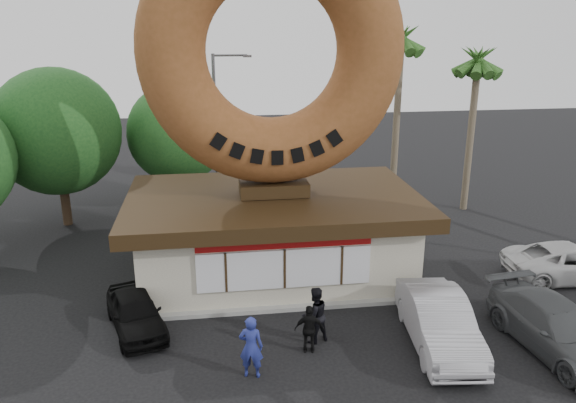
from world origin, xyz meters
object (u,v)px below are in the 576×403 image
(street_lamp, at_px, (218,120))
(car_black, at_px, (135,312))
(donut_shop, at_px, (274,231))
(person_right, at_px, (310,329))
(car_silver, at_px, (439,321))
(person_center, at_px, (315,315))
(car_white, at_px, (571,262))
(car_grey, at_px, (557,328))
(person_left, at_px, (251,347))
(giant_donut, at_px, (273,52))

(street_lamp, bearing_deg, car_black, -102.85)
(donut_shop, xyz_separation_m, street_lamp, (-1.86, 10.02, 2.72))
(person_right, xyz_separation_m, car_black, (-5.37, 2.08, -0.14))
(street_lamp, distance_m, car_silver, 17.52)
(person_center, height_order, car_white, person_center)
(person_center, bearing_deg, car_silver, 146.97)
(person_right, bearing_deg, car_silver, -172.40)
(donut_shop, bearing_deg, car_grey, -40.46)
(person_center, xyz_separation_m, car_silver, (3.77, -0.73, -0.12))
(street_lamp, height_order, person_left, street_lamp)
(person_left, height_order, car_white, person_left)
(person_center, height_order, person_right, person_center)
(donut_shop, relative_size, car_silver, 2.30)
(street_lamp, xyz_separation_m, car_white, (13.25, -12.16, -3.78))
(person_left, relative_size, car_grey, 0.36)
(donut_shop, bearing_deg, giant_donut, 90.00)
(person_center, bearing_deg, street_lamp, -102.76)
(person_center, bearing_deg, person_left, 13.98)
(donut_shop, height_order, giant_donut, giant_donut)
(car_silver, height_order, car_white, car_silver)
(car_black, bearing_deg, car_grey, -31.00)
(person_center, height_order, car_grey, person_center)
(donut_shop, height_order, car_grey, donut_shop)
(person_left, height_order, car_black, person_left)
(person_left, xyz_separation_m, car_black, (-3.53, 3.04, -0.31))
(car_grey, distance_m, car_white, 5.77)
(person_left, bearing_deg, street_lamp, -75.34)
(person_right, bearing_deg, giant_donut, -76.34)
(car_silver, relative_size, car_white, 0.96)
(person_right, bearing_deg, car_grey, -177.42)
(person_center, relative_size, person_right, 1.19)
(car_black, height_order, car_grey, car_grey)
(donut_shop, bearing_deg, car_white, -10.66)
(car_grey, xyz_separation_m, car_white, (3.52, 4.57, -0.05))
(car_white, bearing_deg, donut_shop, 82.08)
(street_lamp, height_order, car_white, street_lamp)
(car_silver, bearing_deg, person_left, -166.14)
(person_left, bearing_deg, person_right, -139.04)
(car_silver, xyz_separation_m, car_grey, (3.45, -0.79, -0.05))
(donut_shop, height_order, person_right, donut_shop)
(person_left, xyz_separation_m, car_white, (12.84, 4.59, -0.24))
(giant_donut, xyz_separation_m, car_white, (11.39, -2.16, -7.90))
(giant_donut, distance_m, person_left, 10.31)
(car_white, bearing_deg, street_lamp, 50.19)
(car_black, distance_m, car_white, 16.45)
(giant_donut, bearing_deg, donut_shop, -90.00)
(car_silver, relative_size, car_grey, 0.94)
(person_center, relative_size, car_white, 0.36)
(giant_donut, bearing_deg, person_left, -102.13)
(person_left, distance_m, car_white, 13.64)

